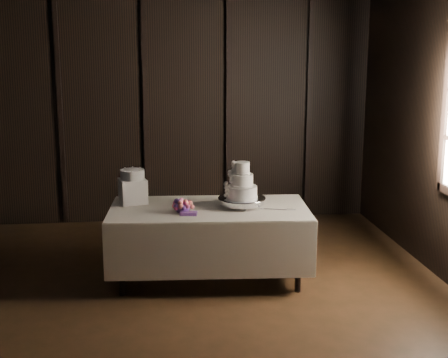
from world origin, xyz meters
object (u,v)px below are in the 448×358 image
(box_pedestal, at_px, (133,191))
(small_cake, at_px, (132,174))
(display_table, at_px, (209,240))
(cake_stand, at_px, (242,202))
(wedding_cake, at_px, (239,184))
(bouquet, at_px, (183,206))

(box_pedestal, height_order, small_cake, small_cake)
(display_table, bearing_deg, cake_stand, 5.40)
(cake_stand, xyz_separation_m, small_cake, (-1.09, 0.27, 0.25))
(wedding_cake, bearing_deg, cake_stand, 31.12)
(display_table, bearing_deg, bouquet, -150.44)
(wedding_cake, distance_m, small_cake, 1.11)
(wedding_cake, distance_m, box_pedestal, 1.11)
(cake_stand, bearing_deg, box_pedestal, 166.03)
(display_table, xyz_separation_m, box_pedestal, (-0.76, 0.28, 0.47))
(box_pedestal, bearing_deg, cake_stand, -13.97)
(wedding_cake, bearing_deg, box_pedestal, 166.30)
(wedding_cake, relative_size, bouquet, 0.99)
(bouquet, relative_size, box_pedestal, 1.42)
(bouquet, distance_m, small_cake, 0.69)
(display_table, xyz_separation_m, cake_stand, (0.33, 0.01, 0.39))
(cake_stand, distance_m, box_pedestal, 1.13)
(display_table, height_order, wedding_cake, wedding_cake)
(cake_stand, distance_m, bouquet, 0.62)
(display_table, height_order, small_cake, small_cake)
(cake_stand, height_order, box_pedestal, box_pedestal)
(box_pedestal, bearing_deg, wedding_cake, -15.08)
(display_table, distance_m, wedding_cake, 0.65)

